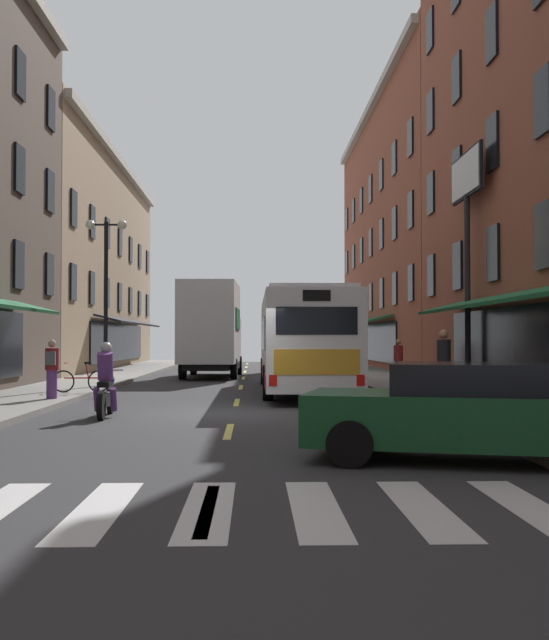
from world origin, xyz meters
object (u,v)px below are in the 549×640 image
sedan_near (219,357)px  pedestrian_far (398,360)px  transit_bus (302,341)px  sedan_mid (472,411)px  motorcycle_rider (106,385)px  box_truck (212,331)px  bicycle_near (81,380)px  pedestrian_mid (444,363)px  street_lamp_twin (106,294)px  pedestrian_near (52,368)px  billboard_sign (467,207)px

sedan_near → pedestrian_far: size_ratio=2.79×
transit_bus → sedan_mid: bearing=-84.1°
sedan_mid → motorcycle_rider: motorcycle_rider is taller
transit_bus → sedan_mid: 14.48m
box_truck → pedestrian_far: (7.40, -5.54, -1.16)m
motorcycle_rider → bicycle_near: motorcycle_rider is taller
pedestrian_mid → street_lamp_twin: size_ratio=0.32×
motorcycle_rider → pedestrian_near: (-2.12, 3.49, 0.26)m
billboard_sign → transit_bus: (-5.00, 1.83, -4.13)m
billboard_sign → pedestrian_mid: (-1.56, -3.25, -4.71)m
sedan_near → street_lamp_twin: bearing=-99.6°
sedan_mid → pedestrian_near: 12.96m
transit_bus → box_truck: bearing=110.5°
transit_bus → bicycle_near: transit_bus is taller
billboard_sign → box_truck: billboard_sign is taller
motorcycle_rider → sedan_near: bearing=87.4°
motorcycle_rider → sedan_mid: bearing=-44.9°
sedan_near → pedestrian_far: (7.54, -15.57, 0.27)m
pedestrian_far → box_truck: bearing=78.3°
pedestrian_near → box_truck: bearing=70.9°
pedestrian_mid → street_lamp_twin: street_lamp_twin is taller
bicycle_near → pedestrian_far: size_ratio=1.08×
pedestrian_mid → sedan_mid: bearing=171.3°
box_truck → sedan_mid: bearing=-78.1°
transit_bus → motorcycle_rider: 9.46m
sedan_mid → transit_bus: bearing=95.9°
sedan_near → pedestrian_near: (-3.36, -23.88, 0.29)m
pedestrian_far → transit_bus: bearing=158.9°
pedestrian_near → pedestrian_far: bearing=32.4°
sedan_near → motorcycle_rider: motorcycle_rider is taller
bicycle_near → pedestrian_far: bearing=29.2°
sedan_near → pedestrian_far: pedestrian_far is taller
motorcycle_rider → street_lamp_twin: (-1.81, 9.26, 2.57)m
box_truck → motorcycle_rider: size_ratio=3.73×
pedestrian_mid → sedan_near: bearing=19.3°
transit_bus → pedestrian_far: size_ratio=7.65×
sedan_near → motorcycle_rider: bearing=-92.6°
sedan_mid → pedestrian_mid: bearing=78.1°
street_lamp_twin → box_truck: bearing=68.5°
sedan_mid → pedestrian_near: pedestrian_near is taller
billboard_sign → pedestrian_far: billboard_sign is taller
bicycle_near → pedestrian_near: 2.42m
pedestrian_near → sedan_mid: bearing=-54.2°
box_truck → bicycle_near: box_truck is taller
bicycle_near → pedestrian_far: pedestrian_far is taller
box_truck → sedan_mid: (4.97, -23.67, -1.39)m
pedestrian_near → street_lamp_twin: (0.31, 5.77, 2.32)m
bicycle_near → pedestrian_near: bearing=-96.2°
pedestrian_mid → street_lamp_twin: bearing=61.3°
sedan_near → pedestrian_far: bearing=-64.2°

